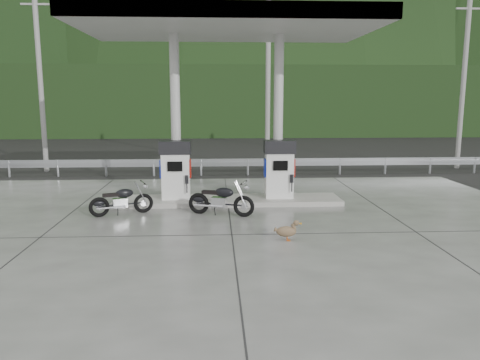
{
  "coord_description": "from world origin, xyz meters",
  "views": [
    {
      "loc": [
        -0.37,
        -11.78,
        3.22
      ],
      "look_at": [
        0.3,
        1.0,
        1.0
      ],
      "focal_mm": 35.0,
      "sensor_mm": 36.0,
      "label": 1
    }
  ],
  "objects_px": {
    "gas_pump_right": "(279,169)",
    "motorcycle_right": "(221,200)",
    "motorcycle_left": "(122,201)",
    "gas_pump_left": "(176,170)",
    "duck": "(286,232)"
  },
  "relations": [
    {
      "from": "gas_pump_left",
      "to": "duck",
      "type": "xyz_separation_m",
      "value": [
        2.83,
        -4.01,
        -0.85
      ]
    },
    {
      "from": "gas_pump_right",
      "to": "motorcycle_right",
      "type": "distance_m",
      "value": 2.49
    },
    {
      "from": "motorcycle_left",
      "to": "duck",
      "type": "distance_m",
      "value": 5.01
    },
    {
      "from": "gas_pump_left",
      "to": "motorcycle_left",
      "type": "xyz_separation_m",
      "value": [
        -1.41,
        -1.36,
        -0.66
      ]
    },
    {
      "from": "gas_pump_right",
      "to": "duck",
      "type": "distance_m",
      "value": 4.12
    },
    {
      "from": "motorcycle_left",
      "to": "motorcycle_right",
      "type": "xyz_separation_m",
      "value": [
        2.78,
        -0.2,
        0.03
      ]
    },
    {
      "from": "motorcycle_left",
      "to": "duck",
      "type": "xyz_separation_m",
      "value": [
        4.24,
        -2.66,
        -0.19
      ]
    },
    {
      "from": "motorcycle_left",
      "to": "duck",
      "type": "height_order",
      "value": "motorcycle_left"
    },
    {
      "from": "motorcycle_left",
      "to": "motorcycle_right",
      "type": "height_order",
      "value": "motorcycle_right"
    },
    {
      "from": "gas_pump_right",
      "to": "motorcycle_left",
      "type": "height_order",
      "value": "gas_pump_right"
    },
    {
      "from": "gas_pump_right",
      "to": "motorcycle_left",
      "type": "bearing_deg",
      "value": -163.58
    },
    {
      "from": "gas_pump_right",
      "to": "motorcycle_left",
      "type": "distance_m",
      "value": 4.85
    },
    {
      "from": "motorcycle_right",
      "to": "duck",
      "type": "height_order",
      "value": "motorcycle_right"
    },
    {
      "from": "duck",
      "to": "motorcycle_left",
      "type": "bearing_deg",
      "value": 151.32
    },
    {
      "from": "gas_pump_left",
      "to": "motorcycle_right",
      "type": "height_order",
      "value": "gas_pump_left"
    }
  ]
}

